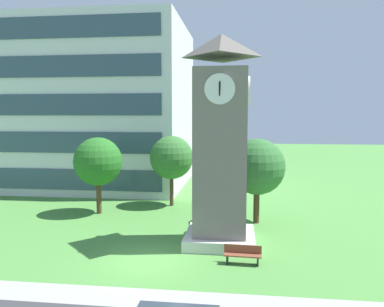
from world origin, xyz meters
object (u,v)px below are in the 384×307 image
tree_near_tower (98,162)px  tree_by_building (257,167)px  tree_streetside (172,158)px  park_bench (243,254)px  clock_tower (221,152)px

tree_near_tower → tree_by_building: 11.28m
tree_streetside → park_bench: bearing=-64.2°
clock_tower → tree_by_building: (2.17, 4.33, -1.39)m
park_bench → tree_by_building: 7.97m
tree_near_tower → tree_streetside: size_ratio=1.00×
tree_streetside → tree_by_building: bearing=-32.6°
clock_tower → tree_streetside: 9.53m
tree_by_building → tree_streetside: (-6.41, 4.11, 0.07)m
tree_by_building → tree_near_tower: bearing=174.5°
park_bench → tree_near_tower: (-10.27, 8.28, 3.32)m
tree_by_building → tree_streetside: tree_by_building is taller
park_bench → tree_by_building: size_ratio=0.33×
clock_tower → park_bench: 5.61m
clock_tower → tree_streetside: size_ratio=2.06×
tree_near_tower → tree_by_building: tree_by_building is taller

